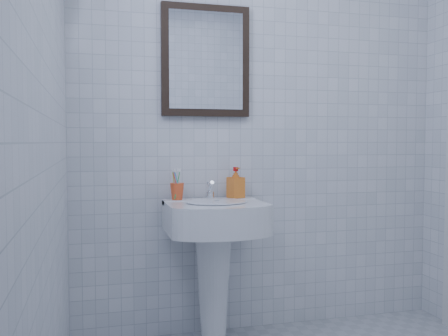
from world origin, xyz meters
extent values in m
cube|color=silver|center=(0.00, 1.20, 1.25)|extent=(2.20, 0.02, 2.50)
cube|color=silver|center=(-1.10, 0.00, 1.25)|extent=(0.02, 2.40, 2.50)
cone|color=white|center=(-0.35, 1.01, 0.32)|extent=(0.20, 0.20, 0.64)
cube|color=white|center=(-0.35, 0.96, 0.70)|extent=(0.51, 0.37, 0.16)
cube|color=white|center=(-0.35, 1.10, 0.77)|extent=(0.51, 0.09, 0.03)
cylinder|color=white|center=(-0.35, 0.93, 0.79)|extent=(0.32, 0.32, 0.01)
cylinder|color=silver|center=(-0.35, 1.08, 0.80)|extent=(0.04, 0.04, 0.04)
cylinder|color=silver|center=(-0.35, 1.07, 0.85)|extent=(0.02, 0.08, 0.07)
cylinder|color=silver|center=(-0.35, 1.10, 0.84)|extent=(0.03, 0.04, 0.08)
imported|color=#E95716|center=(-0.20, 1.10, 0.87)|extent=(0.10, 0.10, 0.17)
cube|color=black|center=(-0.35, 1.18, 1.55)|extent=(0.50, 0.04, 0.62)
cube|color=white|center=(-0.35, 1.16, 1.55)|extent=(0.42, 0.00, 0.54)
camera|label=1|loc=(-0.97, -1.57, 1.10)|focal=40.00mm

